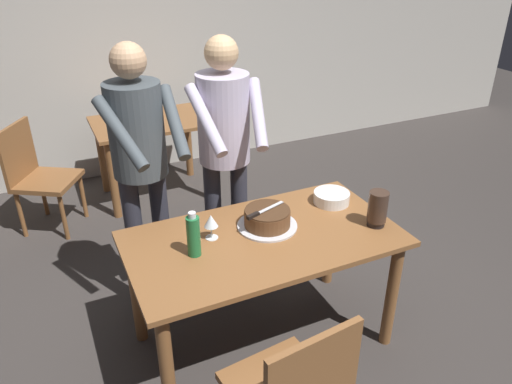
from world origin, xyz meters
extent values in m
plane|color=#383330|center=(0.00, 0.00, 0.00)|extent=(14.00, 14.00, 0.00)
cube|color=#BCB7AD|center=(0.00, 2.86, 1.35)|extent=(10.00, 0.12, 2.70)
cube|color=brown|center=(0.00, 0.00, 0.73)|extent=(1.49, 0.81, 0.03)
cylinder|color=brown|center=(-0.67, -0.33, 0.36)|extent=(0.07, 0.07, 0.72)
cylinder|color=brown|center=(0.67, -0.33, 0.36)|extent=(0.07, 0.07, 0.72)
cylinder|color=brown|center=(-0.67, 0.33, 0.36)|extent=(0.07, 0.07, 0.72)
cylinder|color=brown|center=(0.67, 0.33, 0.36)|extent=(0.07, 0.07, 0.72)
cylinder|color=silver|center=(0.06, 0.09, 0.76)|extent=(0.34, 0.34, 0.01)
cylinder|color=brown|center=(0.06, 0.09, 0.81)|extent=(0.26, 0.26, 0.09)
cylinder|color=#432A18|center=(0.06, 0.09, 0.86)|extent=(0.25, 0.25, 0.01)
cube|color=silver|center=(0.08, 0.09, 0.87)|extent=(0.20, 0.08, 0.00)
cube|color=black|center=(-0.04, 0.05, 0.87)|extent=(0.08, 0.05, 0.02)
cylinder|color=white|center=(0.55, 0.17, 0.76)|extent=(0.22, 0.22, 0.01)
cylinder|color=white|center=(0.55, 0.17, 0.77)|extent=(0.22, 0.22, 0.01)
cylinder|color=white|center=(0.55, 0.17, 0.78)|extent=(0.22, 0.22, 0.01)
cylinder|color=white|center=(0.55, 0.17, 0.79)|extent=(0.22, 0.22, 0.01)
cylinder|color=white|center=(0.55, 0.17, 0.80)|extent=(0.22, 0.22, 0.01)
cylinder|color=white|center=(0.55, 0.17, 0.81)|extent=(0.22, 0.22, 0.01)
cylinder|color=white|center=(0.55, 0.17, 0.81)|extent=(0.22, 0.22, 0.01)
cylinder|color=silver|center=(-0.26, 0.11, 0.75)|extent=(0.07, 0.07, 0.00)
cylinder|color=silver|center=(-0.26, 0.11, 0.79)|extent=(0.01, 0.01, 0.07)
cone|color=silver|center=(-0.26, 0.11, 0.86)|extent=(0.08, 0.08, 0.07)
cylinder|color=#1E6B38|center=(-0.40, 0.00, 0.86)|extent=(0.07, 0.07, 0.22)
cylinder|color=silver|center=(-0.40, 0.00, 0.98)|extent=(0.04, 0.04, 0.03)
cylinder|color=black|center=(0.63, -0.16, 0.77)|extent=(0.10, 0.10, 0.03)
cylinder|color=#3F2D23|center=(0.63, -0.16, 0.87)|extent=(0.11, 0.11, 0.18)
cylinder|color=#2D2D38|center=(0.12, 0.62, 0.47)|extent=(0.11, 0.11, 0.95)
cylinder|color=#2D2D38|center=(-0.06, 0.63, 0.47)|extent=(0.11, 0.11, 0.95)
cylinder|color=#B7ADC6|center=(0.03, 0.63, 1.23)|extent=(0.32, 0.32, 0.55)
sphere|color=tan|center=(0.03, 0.63, 1.62)|extent=(0.20, 0.20, 0.20)
cylinder|color=#B7ADC6|center=(0.17, 0.43, 1.30)|extent=(0.19, 0.42, 0.34)
cylinder|color=#B7ADC6|center=(-0.14, 0.46, 1.30)|extent=(0.12, 0.42, 0.34)
cylinder|color=#2D2D38|center=(-0.41, 0.67, 0.47)|extent=(0.11, 0.11, 0.95)
cylinder|color=#2D2D38|center=(-0.58, 0.64, 0.47)|extent=(0.11, 0.11, 0.95)
cylinder|color=#3F474C|center=(-0.50, 0.66, 1.23)|extent=(0.32, 0.32, 0.55)
sphere|color=tan|center=(-0.50, 0.66, 1.62)|extent=(0.20, 0.20, 0.20)
cylinder|color=#3F474C|center=(-0.31, 0.50, 1.30)|extent=(0.09, 0.42, 0.34)
cylinder|color=#3F474C|center=(-0.62, 0.45, 1.30)|extent=(0.22, 0.41, 0.34)
cylinder|color=brown|center=(-0.09, -0.50, 0.21)|extent=(0.04, 0.04, 0.41)
cube|color=brown|center=(-0.23, -0.91, 0.68)|extent=(0.44, 0.08, 0.45)
cube|color=brown|center=(-0.09, 2.16, 0.72)|extent=(1.00, 0.70, 0.03)
cylinder|color=brown|center=(-0.51, 1.89, 0.35)|extent=(0.07, 0.07, 0.71)
cylinder|color=brown|center=(0.34, 1.89, 0.35)|extent=(0.07, 0.07, 0.71)
cylinder|color=brown|center=(-0.51, 2.44, 0.35)|extent=(0.07, 0.07, 0.71)
cylinder|color=brown|center=(0.34, 2.44, 0.35)|extent=(0.07, 0.07, 0.71)
cube|color=brown|center=(-1.02, 1.94, 0.43)|extent=(0.61, 0.61, 0.04)
cylinder|color=brown|center=(-0.77, 2.00, 0.21)|extent=(0.04, 0.04, 0.41)
cylinder|color=brown|center=(-0.96, 1.69, 0.21)|extent=(0.04, 0.04, 0.41)
cylinder|color=brown|center=(-1.08, 2.20, 0.21)|extent=(0.04, 0.04, 0.41)
cylinder|color=brown|center=(-1.27, 1.89, 0.21)|extent=(0.04, 0.04, 0.41)
cube|color=brown|center=(-1.19, 2.05, 0.68)|extent=(0.26, 0.39, 0.45)
camera|label=1|loc=(-1.00, -2.04, 2.22)|focal=34.54mm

